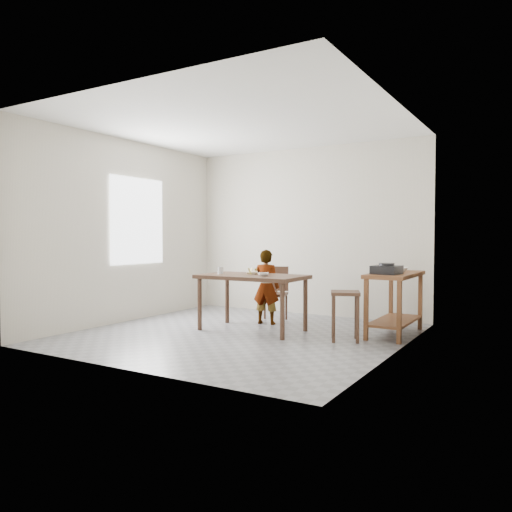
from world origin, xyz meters
The scene contains 17 objects.
floor centered at (0.00, 0.00, -0.02)m, with size 4.00×4.00×0.04m, color slate.
ceiling centered at (0.00, 0.00, 2.72)m, with size 4.00×4.00×0.04m, color white.
wall_back centered at (0.00, 2.02, 1.35)m, with size 4.00×0.04×2.70m, color beige.
wall_front centered at (0.00, -2.02, 1.35)m, with size 4.00×0.04×2.70m, color beige.
wall_left centered at (-2.02, 0.00, 1.35)m, with size 0.04×4.00×2.70m, color beige.
wall_right centered at (2.02, 0.00, 1.35)m, with size 0.04×4.00×2.70m, color beige.
window_pane centered at (-1.97, 0.20, 1.50)m, with size 0.02×1.10×1.30m, color white.
dining_table centered at (0.00, 0.30, 0.38)m, with size 1.40×0.80×0.75m, color #3F281C, non-canonical shape.
prep_counter centered at (1.72, 1.00, 0.40)m, with size 0.50×1.20×0.80m, color brown, non-canonical shape.
child centered at (-0.09, 0.84, 0.54)m, with size 0.39×0.26×1.08m, color white.
dining_chair centered at (-0.12, 1.11, 0.40)m, with size 0.39×0.39×0.81m, color #3F281C, non-canonical shape.
stool centered at (1.31, 0.32, 0.30)m, with size 0.34×0.34×0.60m, color #3F281C, non-canonical shape.
glass_tumbler centered at (-0.48, 0.25, 0.80)m, with size 0.08×0.08×0.10m, color silver.
small_bowl centered at (0.22, 0.21, 0.77)m, with size 0.14×0.14×0.04m, color silver.
banana centered at (-0.06, 0.40, 0.78)m, with size 0.17×0.12×0.06m, color #DAB455, non-canonical shape.
serving_bowl centered at (1.72, 1.20, 0.83)m, with size 0.22×0.22×0.06m, color silver.
gas_burner centered at (1.70, 0.70, 0.85)m, with size 0.32×0.32×0.11m, color black.
Camera 1 is at (3.45, -5.39, 1.26)m, focal length 35.00 mm.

